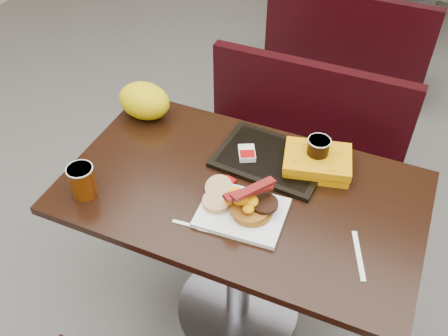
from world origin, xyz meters
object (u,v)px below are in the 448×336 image
at_px(bench_far_s, 351,37).
at_px(pancake_stack, 252,210).
at_px(tray, 271,159).
at_px(bench_near_n, 294,150).
at_px(knife, 359,255).
at_px(hashbrown_sleeve_left, 247,153).
at_px(clamshell, 317,162).
at_px(platter, 242,213).
at_px(coffee_cup_far, 318,151).
at_px(table_near, 240,257).
at_px(fork, 186,224).
at_px(paper_bag, 144,101).
at_px(coffee_cup_near, 83,181).

height_order(bench_far_s, pancake_stack, pancake_stack).
bearing_deg(tray, bench_near_n, 98.69).
relative_size(knife, tray, 0.48).
bearing_deg(hashbrown_sleeve_left, clamshell, -15.20).
distance_m(bench_near_n, platter, 0.90).
bearing_deg(bench_near_n, coffee_cup_far, -68.44).
xyz_separation_m(tray, hashbrown_sleeve_left, (-0.08, -0.03, 0.02)).
distance_m(table_near, bench_near_n, 0.70).
relative_size(pancake_stack, hashbrown_sleeve_left, 1.69).
bearing_deg(table_near, fork, -116.32).
relative_size(platter, paper_bag, 1.32).
xyz_separation_m(pancake_stack, coffee_cup_far, (0.12, 0.31, 0.04)).
xyz_separation_m(bench_near_n, coffee_cup_near, (-0.47, -0.92, 0.45)).
height_order(table_near, pancake_stack, pancake_stack).
distance_m(bench_near_n, fork, 1.00).
height_order(platter, clamshell, clamshell).
bearing_deg(tray, coffee_cup_near, -138.17).
distance_m(knife, paper_bag, 0.98).
height_order(pancake_stack, hashbrown_sleeve_left, pancake_stack).
xyz_separation_m(bench_far_s, pancake_stack, (0.07, -2.00, 0.42)).
bearing_deg(knife, paper_bag, -131.50).
relative_size(table_near, coffee_cup_far, 11.81).
bearing_deg(table_near, knife, -15.71).
distance_m(table_near, tray, 0.42).
bearing_deg(bench_far_s, tray, -88.60).
distance_m(bench_far_s, platter, 2.04).
xyz_separation_m(bench_near_n, hashbrown_sleeve_left, (-0.04, -0.55, 0.42)).
height_order(fork, coffee_cup_far, coffee_cup_far).
bearing_deg(pancake_stack, hashbrown_sleeve_left, 114.76).
distance_m(platter, clamshell, 0.34).
height_order(fork, tray, tray).
relative_size(fork, tray, 0.32).
xyz_separation_m(bench_near_n, fork, (-0.10, -0.91, 0.39)).
xyz_separation_m(bench_near_n, coffee_cup_far, (0.19, -0.49, 0.46)).
height_order(table_near, coffee_cup_near, coffee_cup_near).
bearing_deg(bench_near_n, table_near, -90.00).
relative_size(bench_near_n, knife, 5.50).
distance_m(bench_far_s, hashbrown_sleeve_left, 1.80).
distance_m(coffee_cup_near, coffee_cup_far, 0.79).
xyz_separation_m(bench_near_n, knife, (0.42, -0.82, 0.39)).
xyz_separation_m(table_near, bench_near_n, (0.00, 0.70, -0.02)).
xyz_separation_m(pancake_stack, tray, (-0.03, 0.27, -0.02)).
bearing_deg(coffee_cup_near, coffee_cup_far, 33.00).
distance_m(coffee_cup_near, clamshell, 0.79).
height_order(bench_far_s, coffee_cup_near, coffee_cup_near).
bearing_deg(coffee_cup_near, bench_far_s, 77.50).
bearing_deg(knife, table_near, -126.57).
bearing_deg(clamshell, coffee_cup_near, -161.14).
relative_size(pancake_stack, fork, 1.08).
bearing_deg(tray, knife, -33.60).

